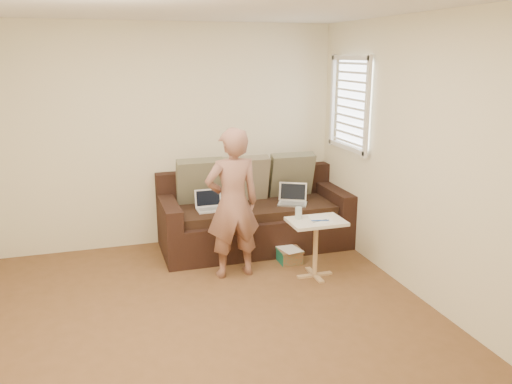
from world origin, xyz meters
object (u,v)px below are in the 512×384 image
at_px(striped_box, 290,255).
at_px(person, 233,203).
at_px(drinking_glass, 299,213).
at_px(laptop_white, 211,210).
at_px(side_table, 315,248).
at_px(sofa, 255,212).
at_px(laptop_silver, 292,205).

bearing_deg(striped_box, person, -168.86).
xyz_separation_m(person, drinking_glass, (0.64, -0.19, -0.10)).
height_order(laptop_white, side_table, laptop_white).
relative_size(sofa, side_table, 3.57).
relative_size(side_table, drinking_glass, 5.13).
bearing_deg(laptop_silver, striped_box, -86.15).
relative_size(sofa, laptop_silver, 6.60).
relative_size(sofa, laptop_white, 7.14).
bearing_deg(laptop_silver, drinking_glass, -79.37).
xyz_separation_m(sofa, drinking_glass, (0.18, -0.92, 0.25)).
xyz_separation_m(laptop_white, drinking_glass, (0.73, -0.85, 0.16)).
relative_size(sofa, person, 1.41).
xyz_separation_m(side_table, drinking_glass, (-0.16, 0.10, 0.37)).
bearing_deg(drinking_glass, laptop_white, 130.75).
xyz_separation_m(laptop_silver, striped_box, (-0.21, -0.46, -0.44)).
distance_m(laptop_white, drinking_glass, 1.13).
distance_m(person, striped_box, 0.98).
bearing_deg(striped_box, sofa, 110.66).
xyz_separation_m(sofa, side_table, (0.34, -1.01, -0.12)).
bearing_deg(side_table, striped_box, 105.71).
distance_m(laptop_white, striped_box, 1.03).
xyz_separation_m(sofa, striped_box, (0.22, -0.59, -0.35)).
relative_size(person, side_table, 2.53).
relative_size(person, drinking_glass, 12.99).
bearing_deg(person, striped_box, -171.58).
height_order(drinking_glass, striped_box, drinking_glass).
height_order(side_table, striped_box, side_table).
height_order(laptop_silver, laptop_white, same).
bearing_deg(side_table, person, 160.07).
bearing_deg(side_table, drinking_glass, 148.68).
height_order(sofa, drinking_glass, sofa).
bearing_deg(sofa, drinking_glass, -78.63).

